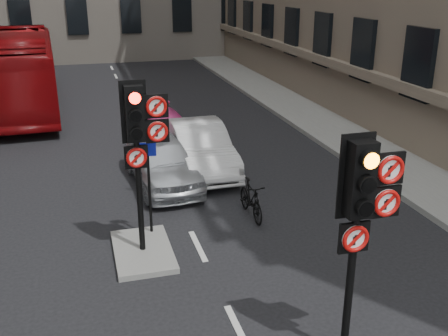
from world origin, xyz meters
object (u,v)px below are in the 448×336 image
car_pink (165,130)px  motorcycle (251,199)px  bus_red (21,71)px  motorcyclist (161,152)px  signal_far (140,132)px  info_sign (149,175)px  car_white (199,147)px  car_silver (162,161)px  signal_near (363,203)px

car_pink → motorcycle: 6.11m
bus_red → motorcyclist: size_ratio=6.26×
signal_far → info_sign: 1.44m
motorcycle → info_sign: (-2.49, -0.37, 1.02)m
motorcycle → motorcyclist: motorcyclist is taller
motorcyclist → bus_red: bearing=-62.2°
car_white → bus_red: bus_red is taller
car_pink → motorcycle: bearing=-85.6°
car_silver → bus_red: bus_red is taller
bus_red → signal_near: bearing=-74.6°
signal_near → motorcyclist: bearing=101.7°
motorcyclist → info_sign: info_sign is taller
car_silver → motorcyclist: bearing=98.1°
bus_red → motorcyclist: (4.36, -10.72, -0.69)m
car_silver → car_pink: bearing=75.0°
signal_near → car_white: (-0.35, 8.67, -1.86)m
car_white → motorcycle: (0.45, -3.56, -0.25)m
car_white → car_pink: bearing=104.0°
car_white → info_sign: (-2.04, -3.93, 0.77)m
car_silver → car_white: car_white is taller
motorcyclist → signal_far: bearing=81.5°
info_sign → signal_far: bearing=-98.7°
motorcycle → car_pink: bearing=99.3°
signal_far → car_white: signal_far is taller
signal_far → motorcycle: size_ratio=2.30×
car_silver → info_sign: info_sign is taller
car_pink → signal_near: bearing=-90.7°
car_pink → motorcyclist: 3.34m
motorcyclist → info_sign: 3.26m
signal_near → car_pink: size_ratio=0.86×
car_silver → info_sign: (-0.77, -3.08, 0.80)m
car_white → car_pink: 2.54m
signal_near → car_white: 8.87m
signal_near → info_sign: size_ratio=1.69×
signal_far → info_sign: (0.21, 0.74, -1.22)m
car_pink → info_sign: info_sign is taller
signal_far → bus_red: 15.01m
motorcycle → motorcyclist: (-1.72, 2.75, 0.46)m
signal_near → bus_red: 19.55m
info_sign → bus_red: bearing=112.0°
car_silver → info_sign: 3.28m
signal_near → car_silver: size_ratio=0.88×
signal_far → bus_red: (-3.39, 14.58, -1.09)m
signal_near → car_white: bearing=92.3°
signal_near → info_sign: bearing=116.7°
motorcyclist → car_pink: bearing=-95.5°
signal_near → motorcycle: (0.10, 5.11, -2.12)m
signal_near → signal_far: bearing=123.0°
car_silver → bus_red: (-4.37, 10.76, 0.93)m
car_white → signal_far: bearing=-116.1°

